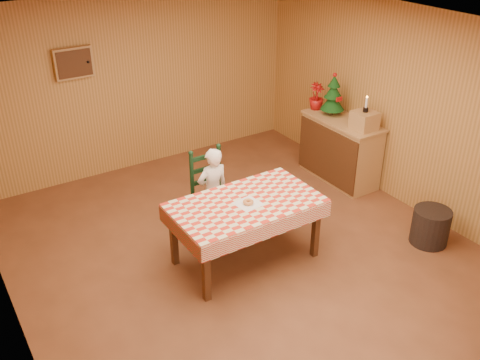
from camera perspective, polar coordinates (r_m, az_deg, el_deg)
name	(u,v)px	position (r m, az deg, el deg)	size (l,w,h in m)	color
ground	(249,259)	(6.29, 0.99, -8.38)	(6.00, 6.00, 0.00)	brown
cabin_walls	(223,96)	(5.82, -1.80, 8.92)	(5.10, 6.05, 2.65)	#BD8844
dining_table	(246,208)	(5.90, 0.61, -3.04)	(1.66, 0.96, 0.77)	#4D2A14
ladder_chair	(211,193)	(6.58, -3.14, -1.40)	(0.44, 0.40, 1.08)	black
seated_child	(213,191)	(6.50, -2.91, -1.16)	(0.41, 0.27, 1.12)	white
napkin	(248,204)	(5.82, 0.88, -2.55)	(0.26, 0.26, 0.00)	white
donut	(248,202)	(5.81, 0.88, -2.36)	(0.12, 0.12, 0.04)	#D68C4C
shelf_unit	(340,150)	(7.91, 10.61, 3.19)	(0.54, 1.24, 0.93)	tan
crate	(364,121)	(7.43, 13.12, 6.19)	(0.30, 0.30, 0.25)	tan
christmas_tree	(333,96)	(7.81, 9.90, 8.83)	(0.34, 0.34, 0.62)	#4D2A14
flower_arrangement	(316,96)	(8.01, 8.15, 8.83)	(0.22, 0.22, 0.39)	#9E100E
candle_set	(366,107)	(7.36, 13.28, 7.56)	(0.07, 0.07, 0.22)	black
storage_bin	(430,226)	(6.83, 19.65, -4.69)	(0.45, 0.45, 0.45)	black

